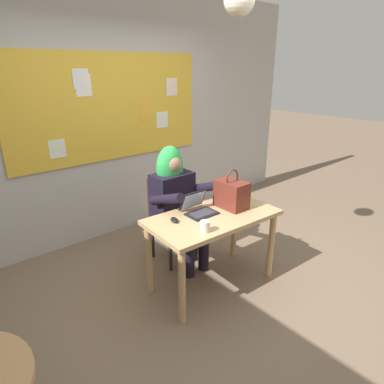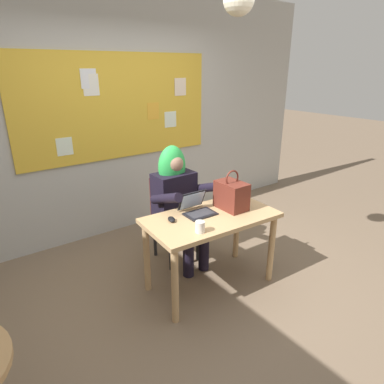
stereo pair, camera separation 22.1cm
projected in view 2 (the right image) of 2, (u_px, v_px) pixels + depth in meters
ground_plane at (206, 290)px, 3.18m from camera, size 24.00×24.00×0.00m
wall_back_bulletin at (119, 115)px, 3.96m from camera, size 6.01×1.85×2.89m
desk_main at (211, 227)px, 3.05m from camera, size 1.23×0.70×0.73m
chair_at_desk at (172, 213)px, 3.60m from camera, size 0.44×0.44×0.91m
person_costumed at (178, 197)px, 3.42m from camera, size 0.60×0.61×1.26m
laptop at (197, 208)px, 3.05m from camera, size 0.28×0.28×0.19m
computer_mouse at (171, 219)px, 2.90m from camera, size 0.09×0.12×0.03m
handbag at (231, 195)px, 3.12m from camera, size 0.20×0.30×0.38m
coffee_mug at (200, 227)px, 2.70m from camera, size 0.08×0.08×0.09m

